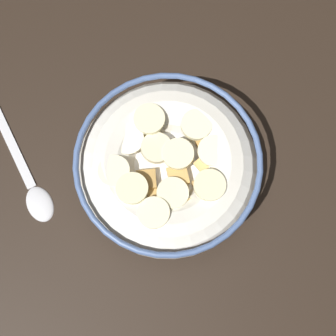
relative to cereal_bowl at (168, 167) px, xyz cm
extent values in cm
cube|color=black|center=(0.00, -0.01, -4.38)|extent=(93.77, 93.77, 2.00)
cylinder|color=silver|center=(0.00, -0.01, -3.08)|extent=(10.12, 10.12, 0.60)
torus|color=silver|center=(0.00, -0.01, -0.31)|extent=(18.39, 18.39, 6.15)
torus|color=#4C6699|center=(0.00, -0.01, 2.47)|extent=(18.44, 18.44, 0.60)
cylinder|color=white|center=(0.00, -0.01, 0.82)|extent=(14.70, 14.70, 0.40)
cube|color=#AD7F42|center=(0.31, -1.15, 1.48)|extent=(2.64, 2.65, 0.94)
cube|color=tan|center=(2.36, -4.40, 1.57)|extent=(2.74, 2.77, 1.12)
cube|color=tan|center=(-1.59, 0.43, 1.56)|extent=(2.58, 2.57, 0.89)
cube|color=tan|center=(-4.78, -3.10, 1.54)|extent=(2.54, 2.50, 1.02)
cube|color=tan|center=(-1.08, 5.63, 1.62)|extent=(2.72, 2.72, 0.93)
cube|color=tan|center=(2.00, -0.31, 1.58)|extent=(2.76, 2.78, 1.14)
cube|color=tan|center=(-1.99, 3.11, 1.41)|extent=(2.53, 2.58, 1.09)
cube|color=#B78947|center=(3.44, 4.36, 1.61)|extent=(1.99, 2.08, 1.11)
cube|color=tan|center=(5.14, -1.03, 1.39)|extent=(2.43, 2.48, 1.04)
cube|color=#B78947|center=(4.38, 0.70, 1.50)|extent=(2.67, 2.68, 0.92)
cube|color=#AD7F42|center=(-5.99, -0.66, 1.49)|extent=(2.28, 2.27, 0.91)
cube|color=tan|center=(-2.47, -2.95, 1.48)|extent=(1.95, 2.06, 1.14)
cube|color=tan|center=(1.35, 5.84, 1.50)|extent=(2.55, 2.55, 0.90)
cube|color=tan|center=(-5.02, 0.81, 1.64)|extent=(2.69, 2.68, 0.92)
cube|color=tan|center=(-2.02, -5.98, 1.47)|extent=(2.77, 2.77, 1.02)
cube|color=tan|center=(-4.04, -1.37, 1.55)|extent=(2.32, 2.29, 0.96)
cube|color=#AD7F42|center=(4.06, -3.93, 1.64)|extent=(2.45, 2.47, 0.96)
cube|color=#B78947|center=(-0.09, 2.69, 1.63)|extent=(2.76, 2.73, 1.12)
cube|color=#AD7F42|center=(5.72, 2.52, 1.53)|extent=(2.74, 2.76, 1.02)
cube|color=#B78947|center=(-0.20, -4.48, 1.45)|extent=(2.27, 2.27, 0.89)
cylinder|color=#F9EFC6|center=(4.24, 1.59, 2.21)|extent=(3.92, 3.92, 1.11)
cylinder|color=#F4EABC|center=(-2.67, 1.54, 2.20)|extent=(3.76, 3.79, 0.90)
cylinder|color=beige|center=(-0.34, -1.27, 2.39)|extent=(3.17, 3.16, 0.84)
cylinder|color=#F4EABC|center=(1.81, 0.44, 2.25)|extent=(4.36, 4.40, 1.21)
cylinder|color=#F4EABC|center=(2.48, 4.65, 2.43)|extent=(4.41, 4.39, 0.76)
cylinder|color=beige|center=(-0.47, 4.32, 2.67)|extent=(4.30, 4.26, 1.00)
cylinder|color=beige|center=(-4.32, -1.64, 2.74)|extent=(3.47, 3.49, 0.90)
cylinder|color=#F4EABC|center=(1.19, -4.51, 2.44)|extent=(4.39, 4.39, 0.72)
cylinder|color=beige|center=(4.45, -1.18, 2.70)|extent=(3.51, 3.51, 0.67)
cylinder|color=#F4EABC|center=(-3.09, 4.15, 2.52)|extent=(4.40, 4.37, 1.11)
cylinder|color=#F4EABC|center=(-1.86, -4.18, 2.22)|extent=(4.42, 4.42, 0.87)
ellipsoid|color=silver|center=(5.91, 12.82, -2.98)|extent=(4.51, 3.45, 0.80)
cube|color=silver|center=(13.79, 11.34, -3.20)|extent=(11.95, 3.20, 0.36)
camera|label=1|loc=(-8.24, 6.49, 46.07)|focal=49.74mm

